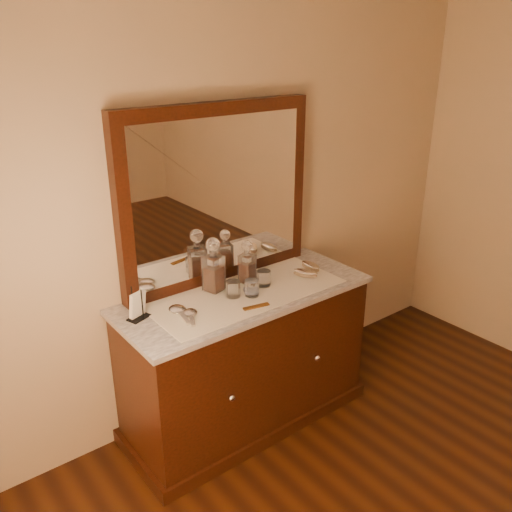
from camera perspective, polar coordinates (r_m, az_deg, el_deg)
name	(u,v)px	position (r m, az deg, el deg)	size (l,w,h in m)	color
dresser_cabinet	(246,360)	(3.19, -1.12, -11.00)	(1.40, 0.55, 0.82)	black
dresser_plinth	(246,411)	(3.40, -1.07, -16.20)	(1.46, 0.59, 0.08)	black
knob_left	(232,398)	(2.83, -2.60, -14.86)	(0.04, 0.04, 0.04)	silver
knob_right	(317,358)	(3.15, 6.51, -10.73)	(0.04, 0.04, 0.04)	silver
marble_top	(245,295)	(2.97, -1.18, -4.14)	(1.44, 0.59, 0.03)	white
mirror_frame	(218,195)	(2.97, -4.10, 6.47)	(1.20, 0.08, 1.00)	black
mirror_glass	(221,197)	(2.95, -3.73, 6.33)	(1.06, 0.01, 0.86)	white
lace_runner	(247,293)	(2.95, -0.95, -3.99)	(1.10, 0.45, 0.00)	white
pin_dish	(251,289)	(2.97, -0.57, -3.59)	(0.08, 0.08, 0.01)	white
comb	(256,306)	(2.80, 0.03, -5.39)	(0.15, 0.03, 0.01)	brown
napkin_rack	(138,306)	(2.74, -12.49, -5.25)	(0.13, 0.10, 0.17)	black
decanter_left	(214,270)	(2.94, -4.54, -1.52)	(0.12, 0.12, 0.31)	#993F16
decanter_right	(247,266)	(3.04, -0.96, -1.06)	(0.10, 0.10, 0.26)	#993F16
brush_near	(305,273)	(3.15, 5.27, -1.82)	(0.13, 0.16, 0.04)	#997B5D
brush_far	(311,266)	(3.25, 5.83, -1.08)	(0.07, 0.15, 0.04)	#997B5D
hand_mirror_outer	(179,311)	(2.78, -8.25, -5.79)	(0.10, 0.23, 0.02)	silver
hand_mirror_inner	(191,314)	(2.74, -6.97, -6.13)	(0.12, 0.19, 0.02)	silver
tumblers	(250,285)	(2.94, -0.67, -3.09)	(0.30, 0.14, 0.09)	white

